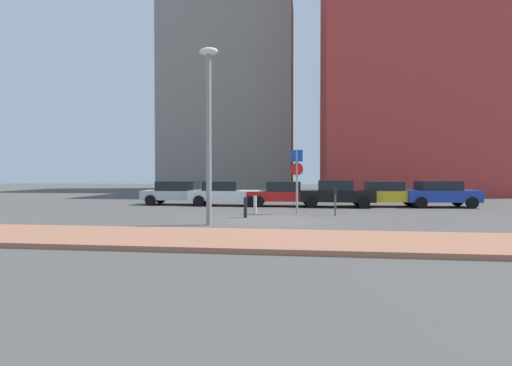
{
  "coord_description": "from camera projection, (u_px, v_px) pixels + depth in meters",
  "views": [
    {
      "loc": [
        1.29,
        -16.03,
        1.88
      ],
      "look_at": [
        -1.12,
        3.06,
        1.46
      ],
      "focal_mm": 27.37,
      "sensor_mm": 36.0,
      "label": 1
    }
  ],
  "objects": [
    {
      "name": "building_colorful_midrise",
      "position": [
        414.0,
        65.0,
        39.45
      ],
      "size": [
        18.29,
        15.44,
        25.91
      ],
      "primitive_type": "cube",
      "color": "#BF3833",
      "rests_on": "ground"
    },
    {
      "name": "parked_car_black",
      "position": [
        337.0,
        193.0,
        22.53
      ],
      "size": [
        4.24,
        2.17,
        1.55
      ],
      "color": "black",
      "rests_on": "ground"
    },
    {
      "name": "sidewalk_brick",
      "position": [
        258.0,
        240.0,
        10.78
      ],
      "size": [
        40.0,
        3.39,
        0.14
      ],
      "primitive_type": "cube",
      "color": "#9E664C",
      "rests_on": "ground"
    },
    {
      "name": "parked_car_blue",
      "position": [
        439.0,
        193.0,
        22.34
      ],
      "size": [
        4.15,
        2.21,
        1.5
      ],
      "color": "#1E389E",
      "rests_on": "ground"
    },
    {
      "name": "parking_sign_post",
      "position": [
        297.0,
        173.0,
        18.46
      ],
      "size": [
        0.59,
        0.19,
        3.07
      ],
      "color": "gray",
      "rests_on": "ground"
    },
    {
      "name": "parking_meter",
      "position": [
        335.0,
        197.0,
        17.72
      ],
      "size": [
        0.18,
        0.14,
        1.28
      ],
      "color": "#4C4C51",
      "rests_on": "ground"
    },
    {
      "name": "traffic_bollard_near",
      "position": [
        255.0,
        205.0,
        18.58
      ],
      "size": [
        0.16,
        0.16,
        0.87
      ],
      "primitive_type": "cylinder",
      "color": "#B7B7BC",
      "rests_on": "ground"
    },
    {
      "name": "parked_car_silver",
      "position": [
        178.0,
        192.0,
        24.26
      ],
      "size": [
        4.4,
        2.15,
        1.46
      ],
      "color": "#B7BABF",
      "rests_on": "ground"
    },
    {
      "name": "parked_car_white",
      "position": [
        226.0,
        193.0,
        23.61
      ],
      "size": [
        4.5,
        2.15,
        1.46
      ],
      "color": "white",
      "rests_on": "ground"
    },
    {
      "name": "traffic_bollard_mid",
      "position": [
        245.0,
        208.0,
        16.92
      ],
      "size": [
        0.15,
        0.15,
        0.88
      ],
      "primitive_type": "cylinder",
      "color": "black",
      "rests_on": "ground"
    },
    {
      "name": "street_lamp",
      "position": [
        209.0,
        120.0,
        14.38
      ],
      "size": [
        0.7,
        0.36,
        6.55
      ],
      "color": "gray",
      "rests_on": "ground"
    },
    {
      "name": "ground_plane",
      "position": [
        274.0,
        220.0,
        16.1
      ],
      "size": [
        120.0,
        120.0,
        0.0
      ],
      "primitive_type": "plane",
      "color": "#4C4947"
    },
    {
      "name": "building_under_construction",
      "position": [
        232.0,
        101.0,
        47.73
      ],
      "size": [
        14.99,
        11.82,
        21.73
      ],
      "primitive_type": "cube",
      "color": "gray",
      "rests_on": "ground"
    },
    {
      "name": "parked_car_red",
      "position": [
        284.0,
        194.0,
        23.11
      ],
      "size": [
        4.4,
        2.13,
        1.46
      ],
      "color": "red",
      "rests_on": "ground"
    },
    {
      "name": "parked_car_yellow",
      "position": [
        386.0,
        194.0,
        22.74
      ],
      "size": [
        4.52,
        2.01,
        1.46
      ],
      "color": "gold",
      "rests_on": "ground"
    }
  ]
}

